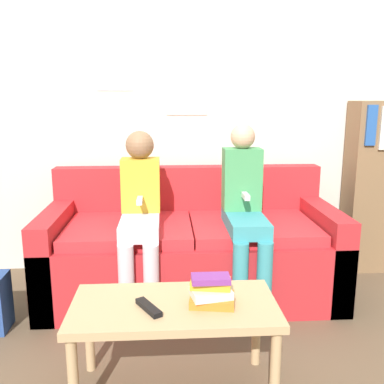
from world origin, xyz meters
TOP-DOWN VIEW (x-y plane):
  - ground_plane at (0.00, 0.00)m, footprint 10.00×10.00m
  - wall_back at (-0.00, 1.04)m, footprint 8.00×0.06m
  - couch at (0.00, 0.53)m, footprint 1.91×0.83m
  - coffee_table at (-0.13, -0.49)m, footprint 0.90×0.44m
  - person_left at (-0.32, 0.33)m, footprint 0.24×0.57m
  - person_right at (0.32, 0.33)m, footprint 0.24×0.57m
  - tv_remote at (-0.24, -0.54)m, footprint 0.12×0.17m
  - book_stack at (0.03, -0.51)m, footprint 0.21×0.17m
  - bookshelf at (1.45, 0.87)m, footprint 0.48×0.26m

SIDE VIEW (x-z plane):
  - ground_plane at x=0.00m, z-range 0.00..0.00m
  - couch at x=0.00m, z-range -0.12..0.70m
  - coffee_table at x=-0.13m, z-range 0.16..0.59m
  - tv_remote at x=-0.24m, z-range 0.43..0.45m
  - book_stack at x=0.03m, z-range 0.42..0.56m
  - person_left at x=-0.32m, z-range 0.08..1.18m
  - person_right at x=0.32m, z-range 0.06..1.21m
  - bookshelf at x=1.45m, z-range 0.01..1.29m
  - wall_back at x=0.00m, z-range 0.00..2.60m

